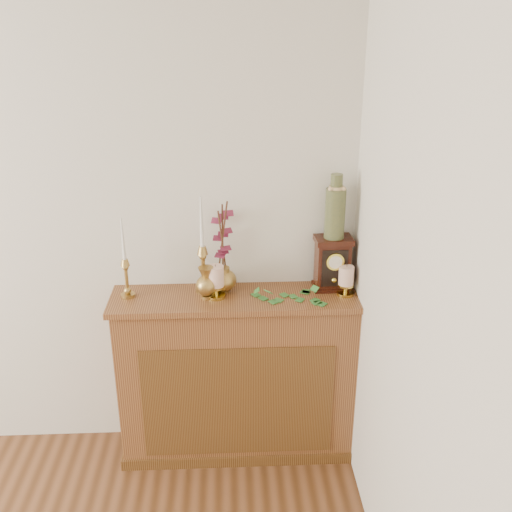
{
  "coord_description": "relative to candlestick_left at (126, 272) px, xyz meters",
  "views": [
    {
      "loc": [
        1.37,
        -0.55,
        2.25
      ],
      "look_at": [
        1.5,
        2.05,
        1.16
      ],
      "focal_mm": 42.0,
      "sensor_mm": 36.0,
      "label": 1
    }
  ],
  "objects": [
    {
      "name": "ginger_jar",
      "position": [
        0.47,
        0.08,
        0.08
      ],
      "size": [
        0.2,
        0.21,
        0.48
      ],
      "rotation": [
        0.0,
        0.0,
        -0.03
      ],
      "color": "tan",
      "rests_on": "console_shelf"
    },
    {
      "name": "pillar_candle_right",
      "position": [
        1.07,
        -0.03,
        -0.05
      ],
      "size": [
        0.08,
        0.08,
        0.16
      ],
      "rotation": [
        0.0,
        0.0,
        0.12
      ],
      "color": "gold",
      "rests_on": "console_shelf"
    },
    {
      "name": "candlestick_center",
      "position": [
        0.37,
        0.05,
        0.03
      ],
      "size": [
        0.08,
        0.08,
        0.49
      ],
      "rotation": [
        0.0,
        0.0,
        -0.3
      ],
      "color": "tan",
      "rests_on": "console_shelf"
    },
    {
      "name": "ivy_garland",
      "position": [
        0.77,
        -0.06,
        -0.12
      ],
      "size": [
        0.34,
        0.17,
        0.07
      ],
      "rotation": [
        0.0,
        0.0,
        -0.08
      ],
      "color": "#2F6F2A",
      "rests_on": "console_shelf"
    },
    {
      "name": "ceramic_vase",
      "position": [
        1.01,
        0.05,
        0.28
      ],
      "size": [
        0.1,
        0.1,
        0.32
      ],
      "rotation": [
        0.0,
        0.0,
        0.05
      ],
      "color": "#1B372D",
      "rests_on": "mantel_clock"
    },
    {
      "name": "mantel_clock",
      "position": [
        1.01,
        0.05,
        0.0
      ],
      "size": [
        0.19,
        0.14,
        0.27
      ],
      "rotation": [
        0.0,
        0.0,
        0.05
      ],
      "color": "#38170B",
      "rests_on": "console_shelf"
    },
    {
      "name": "console_shelf",
      "position": [
        0.53,
        -0.01,
        -0.63
      ],
      "size": [
        1.24,
        0.34,
        0.93
      ],
      "color": "brown",
      "rests_on": "ground"
    },
    {
      "name": "bud_vase",
      "position": [
        0.39,
        -0.04,
        -0.05
      ],
      "size": [
        0.1,
        0.1,
        0.17
      ],
      "rotation": [
        0.0,
        0.0,
        -0.08
      ],
      "color": "tan",
      "rests_on": "console_shelf"
    },
    {
      "name": "pillar_candle_left",
      "position": [
        0.43,
        -0.03,
        -0.04
      ],
      "size": [
        0.09,
        0.09,
        0.18
      ],
      "rotation": [
        0.0,
        0.0,
        -0.04
      ],
      "color": "gold",
      "rests_on": "console_shelf"
    },
    {
      "name": "candlestick_left",
      "position": [
        0.0,
        0.0,
        0.0
      ],
      "size": [
        0.07,
        0.07,
        0.41
      ],
      "rotation": [
        0.0,
        0.0,
        0.42
      ],
      "color": "tan",
      "rests_on": "console_shelf"
    }
  ]
}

